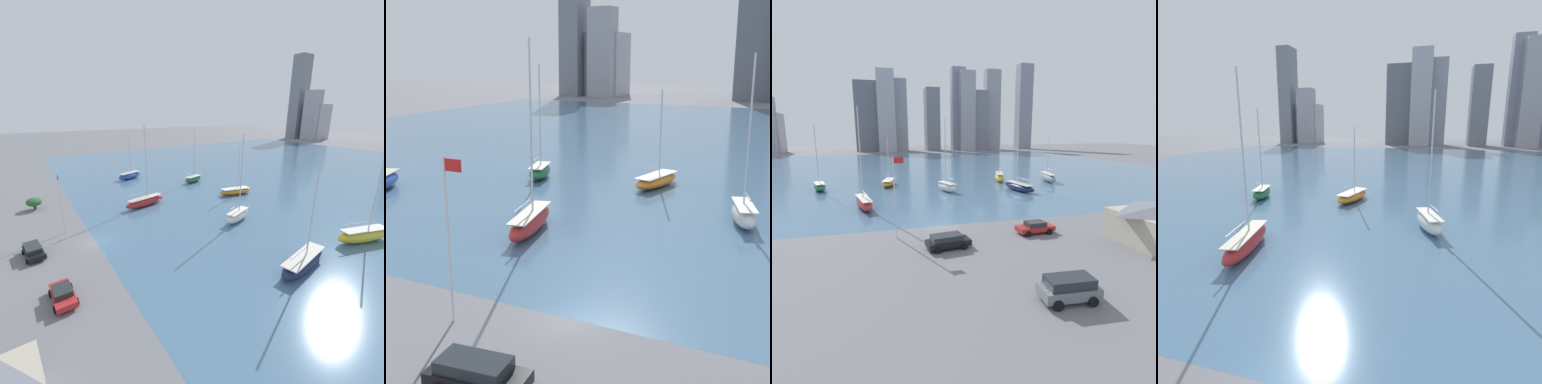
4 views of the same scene
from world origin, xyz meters
TOP-DOWN VIEW (x-y plane):
  - ground_plane at (0.00, 0.00)m, footprint 500.00×500.00m
  - harbor_water at (0.00, 70.00)m, footprint 180.00×140.00m
  - flag_pole at (-5.89, -3.25)m, footprint 1.24×0.14m
  - yard_shrub at (-20.77, -6.66)m, footprint 2.83×2.83m
  - sailboat_yellow at (22.15, 33.51)m, footprint 5.01×9.50m
  - sailboat_red at (-10.40, 12.64)m, footprint 4.00×9.49m
  - sailboat_green at (-20.46, 31.42)m, footprint 3.88×6.59m
  - sailboat_white at (5.93, 23.22)m, footprint 4.00×7.01m
  - sailboat_blue at (-33.90, 18.14)m, footprint 5.33×8.32m
  - sailboat_navy at (21.16, 19.97)m, footprint 4.30×10.44m
  - sailboat_orange at (-5.86, 33.64)m, footprint 4.16×8.58m
  - parked_sedan_red at (10.95, -6.02)m, footprint 4.78×2.46m
  - parked_wagon_black at (-0.71, -7.99)m, footprint 4.96×2.80m

SIDE VIEW (x-z plane):
  - ground_plane at x=0.00m, z-range 0.00..0.00m
  - harbor_water at x=0.00m, z-range 0.00..0.00m
  - parked_sedan_red at x=10.95m, z-range 0.04..1.56m
  - sailboat_orange at x=-5.86m, z-range -4.82..6.49m
  - parked_wagon_black at x=-0.71m, z-range 0.07..1.62m
  - sailboat_navy at x=21.16m, z-range -5.91..7.76m
  - sailboat_green at x=-20.46m, z-range -6.04..8.03m
  - sailboat_blue at x=-33.90m, z-range -4.72..6.72m
  - sailboat_red at x=-10.40m, z-range -7.19..9.32m
  - sailboat_white at x=5.93m, z-range -6.53..8.75m
  - sailboat_yellow at x=22.15m, z-range -5.63..7.91m
  - yard_shrub at x=-20.77m, z-range 0.35..2.76m
  - flag_pole at x=-5.89m, z-range 0.47..10.30m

